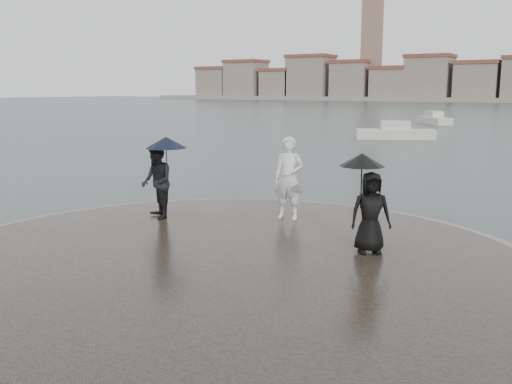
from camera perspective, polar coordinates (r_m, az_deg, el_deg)
The scene contains 7 objects.
ground at distance 8.65m, azimuth -17.27°, elevation -14.46°, with size 400.00×400.00×0.00m, color #2B3835.
kerb_ring at distance 11.03m, azimuth -3.53°, elevation -7.64°, with size 12.50×12.50×0.32m, color gray.
quay_tip at distance 11.03m, azimuth -3.53°, elevation -7.54°, with size 11.90×11.90×0.36m, color #2D261E.
statue at distance 14.07m, azimuth 3.30°, elevation 1.40°, with size 0.75×0.49×2.05m, color white.
visitor_left at distance 14.30m, azimuth -9.71°, elevation 1.83°, with size 1.34×1.17×2.04m.
visitor_right at distance 11.37m, azimuth 11.18°, elevation -0.73°, with size 1.17×0.99×1.95m.
boats at distance 49.38m, azimuth 23.84°, elevation 5.73°, with size 27.38×24.11×1.50m.
Camera 1 is at (6.01, -5.11, 3.55)m, focal length 40.00 mm.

